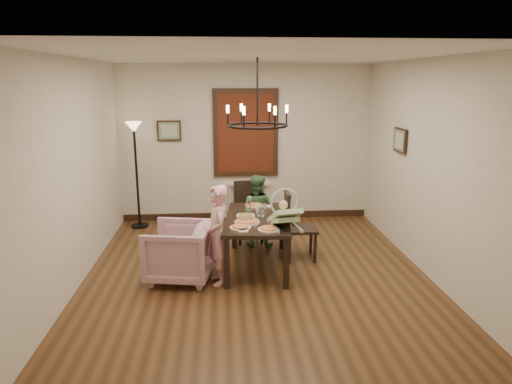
{
  "coord_description": "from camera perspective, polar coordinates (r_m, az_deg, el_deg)",
  "views": [
    {
      "loc": [
        -0.43,
        -5.67,
        2.53
      ],
      "look_at": [
        0.02,
        0.29,
        1.05
      ],
      "focal_mm": 32.0,
      "sensor_mm": 36.0,
      "label": 1
    }
  ],
  "objects": [
    {
      "name": "dining_table",
      "position": [
        6.22,
        0.16,
        -3.92
      ],
      "size": [
        0.99,
        1.58,
        0.71
      ],
      "rotation": [
        0.0,
        0.0,
        -0.09
      ],
      "color": "black",
      "rests_on": "room_shell"
    },
    {
      "name": "picture_right",
      "position": [
        7.13,
        17.55,
        6.18
      ],
      "size": [
        0.03,
        0.42,
        0.36
      ],
      "primitive_type": "cube",
      "rotation": [
        0.0,
        0.0,
        1.57
      ],
      "color": "black",
      "rests_on": "room_shell"
    },
    {
      "name": "salad_bowl",
      "position": [
        6.08,
        -1.29,
        -3.17
      ],
      "size": [
        0.3,
        0.3,
        0.07
      ],
      "primitive_type": "imported",
      "color": "white",
      "rests_on": "dining_table"
    },
    {
      "name": "baby_bouncer",
      "position": [
        5.74,
        3.6,
        -2.8
      ],
      "size": [
        0.47,
        0.59,
        0.34
      ],
      "primitive_type": null,
      "rotation": [
        0.0,
        0.0,
        0.18
      ],
      "color": "#BAEAA1",
      "rests_on": "dining_table"
    },
    {
      "name": "chair_right",
      "position": [
        6.58,
        5.64,
        -4.09
      ],
      "size": [
        0.46,
        0.46,
        1.01
      ],
      "primitive_type": null,
      "rotation": [
        0.0,
        0.0,
        1.54
      ],
      "color": "black",
      "rests_on": "room_shell"
    },
    {
      "name": "armchair",
      "position": [
        6.0,
        -9.56,
        -7.38
      ],
      "size": [
        0.94,
        0.92,
        0.74
      ],
      "primitive_type": "imported",
      "rotation": [
        0.0,
        0.0,
        -1.74
      ],
      "color": "#D5A3B4",
      "rests_on": "room_shell"
    },
    {
      "name": "seated_man",
      "position": [
        7.05,
        -0.01,
        -3.11
      ],
      "size": [
        0.53,
        0.46,
        0.93
      ],
      "primitive_type": "imported",
      "rotation": [
        0.0,
        0.0,
        2.89
      ],
      "color": "#447247",
      "rests_on": "room_shell"
    },
    {
      "name": "window_blinds",
      "position": [
        8.19,
        -1.29,
        7.39
      ],
      "size": [
        1.0,
        0.03,
        1.4
      ],
      "primitive_type": "cube",
      "color": "#561A11",
      "rests_on": "room_shell"
    },
    {
      "name": "floor_lamp",
      "position": [
        8.12,
        -14.67,
        1.87
      ],
      "size": [
        0.3,
        0.3,
        1.8
      ],
      "primitive_type": null,
      "color": "black",
      "rests_on": "room_shell"
    },
    {
      "name": "chandelier",
      "position": [
        5.95,
        0.17,
        8.33
      ],
      "size": [
        0.8,
        0.8,
        0.04
      ],
      "primitive_type": "torus",
      "color": "black",
      "rests_on": "room_shell"
    },
    {
      "name": "radiator",
      "position": [
        8.44,
        -1.26,
        -1.06
      ],
      "size": [
        0.92,
        0.12,
        0.62
      ],
      "primitive_type": null,
      "color": "silver",
      "rests_on": "room_shell"
    },
    {
      "name": "picture_back",
      "position": [
        8.23,
        -10.81,
        7.53
      ],
      "size": [
        0.42,
        0.03,
        0.36
      ],
      "primitive_type": "cube",
      "color": "black",
      "rests_on": "room_shell"
    },
    {
      "name": "drinking_glass",
      "position": [
        6.09,
        0.79,
        -2.75
      ],
      "size": [
        0.07,
        0.07,
        0.15
      ],
      "primitive_type": "cylinder",
      "color": "silver",
      "rests_on": "dining_table"
    },
    {
      "name": "chair_far",
      "position": [
        7.24,
        -0.9,
        -2.53
      ],
      "size": [
        0.47,
        0.47,
        0.96
      ],
      "primitive_type": null,
      "rotation": [
        0.0,
        0.0,
        0.12
      ],
      "color": "black",
      "rests_on": "room_shell"
    },
    {
      "name": "pizza_platter",
      "position": [
        5.95,
        -1.12,
        -3.7
      ],
      "size": [
        0.33,
        0.33,
        0.04
      ],
      "primitive_type": "cylinder",
      "color": "tan",
      "rests_on": "dining_table"
    },
    {
      "name": "elderly_woman",
      "position": [
        5.77,
        -4.82,
        -6.41
      ],
      "size": [
        0.32,
        0.42,
        1.06
      ],
      "primitive_type": "imported",
      "rotation": [
        0.0,
        0.0,
        -1.39
      ],
      "color": "#ECA6AB",
      "rests_on": "room_shell"
    },
    {
      "name": "room_shell",
      "position": [
        6.15,
        -0.24,
        3.33
      ],
      "size": [
        4.51,
        5.0,
        2.81
      ],
      "color": "brown",
      "rests_on": "ground"
    }
  ]
}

